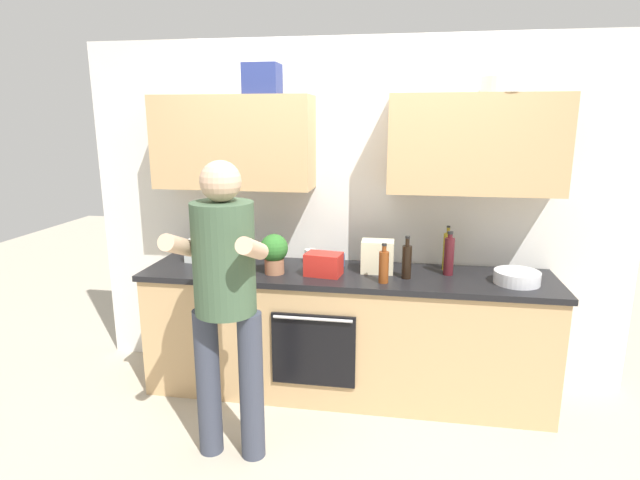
# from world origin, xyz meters

# --- Properties ---
(ground_plane) EXTENTS (12.00, 12.00, 0.00)m
(ground_plane) POSITION_xyz_m (0.00, 0.00, 0.00)
(ground_plane) COLOR #B2A893
(back_wall_unit) EXTENTS (4.00, 0.39, 2.50)m
(back_wall_unit) POSITION_xyz_m (0.00, 0.27, 1.49)
(back_wall_unit) COLOR silver
(back_wall_unit) RESTS_ON ground
(counter) EXTENTS (2.84, 0.67, 0.90)m
(counter) POSITION_xyz_m (-0.00, -0.00, 0.45)
(counter) COLOR tan
(counter) RESTS_ON ground
(person_standing) EXTENTS (0.49, 0.45, 1.73)m
(person_standing) POSITION_xyz_m (-0.57, -0.83, 1.03)
(person_standing) COLOR #383D4C
(person_standing) RESTS_ON ground
(bottle_hotsauce) EXTENTS (0.08, 0.08, 0.24)m
(bottle_hotsauce) POSITION_xyz_m (-0.66, -0.16, 1.00)
(bottle_hotsauce) COLOR red
(bottle_hotsauce) RESTS_ON counter
(bottle_syrup) EXTENTS (0.05, 0.05, 0.26)m
(bottle_syrup) POSITION_xyz_m (-0.97, -0.18, 1.01)
(bottle_syrup) COLOR #8C4C14
(bottle_syrup) RESTS_ON counter
(bottle_vinegar) EXTENTS (0.06, 0.06, 0.26)m
(bottle_vinegar) POSITION_xyz_m (0.27, -0.18, 1.01)
(bottle_vinegar) COLOR brown
(bottle_vinegar) RESTS_ON counter
(bottle_oil) EXTENTS (0.06, 0.06, 0.32)m
(bottle_oil) POSITION_xyz_m (0.69, 0.19, 1.04)
(bottle_oil) COLOR olive
(bottle_oil) RESTS_ON counter
(bottle_wine) EXTENTS (0.07, 0.07, 0.30)m
(bottle_wine) POSITION_xyz_m (0.70, 0.07, 1.04)
(bottle_wine) COLOR #471419
(bottle_wine) RESTS_ON counter
(bottle_soda) EXTENTS (0.05, 0.05, 0.25)m
(bottle_soda) POSITION_xyz_m (-0.68, -0.05, 1.00)
(bottle_soda) COLOR #198C33
(bottle_soda) RESTS_ON counter
(bottle_soy) EXTENTS (0.06, 0.06, 0.29)m
(bottle_soy) POSITION_xyz_m (0.42, -0.06, 1.02)
(bottle_soy) COLOR black
(bottle_soy) RESTS_ON counter
(cup_tea) EXTENTS (0.09, 0.09, 0.09)m
(cup_tea) POSITION_xyz_m (-0.07, 0.15, 0.95)
(cup_tea) COLOR #33598C
(cup_tea) RESTS_ON counter
(cup_coffee) EXTENTS (0.08, 0.08, 0.10)m
(cup_coffee) POSITION_xyz_m (-0.28, 0.20, 0.95)
(cup_coffee) COLOR white
(cup_coffee) RESTS_ON counter
(mixing_bowl) EXTENTS (0.29, 0.29, 0.08)m
(mixing_bowl) POSITION_xyz_m (1.12, -0.05, 0.94)
(mixing_bowl) COLOR silver
(mixing_bowl) RESTS_ON counter
(potted_herb) EXTENTS (0.19, 0.19, 0.28)m
(potted_herb) POSITION_xyz_m (-0.48, -0.10, 1.05)
(potted_herb) COLOR #9E6647
(potted_herb) RESTS_ON counter
(grocery_bag_rice) EXTENTS (0.22, 0.16, 0.22)m
(grocery_bag_rice) POSITION_xyz_m (0.22, 0.05, 1.01)
(grocery_bag_rice) COLOR beige
(grocery_bag_rice) RESTS_ON counter
(grocery_bag_produce) EXTENTS (0.23, 0.17, 0.17)m
(grocery_bag_produce) POSITION_xyz_m (-1.09, 0.10, 0.98)
(grocery_bag_produce) COLOR silver
(grocery_bag_produce) RESTS_ON counter
(grocery_bag_crisps) EXTENTS (0.26, 0.20, 0.15)m
(grocery_bag_crisps) POSITION_xyz_m (-0.14, -0.08, 0.98)
(grocery_bag_crisps) COLOR red
(grocery_bag_crisps) RESTS_ON counter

